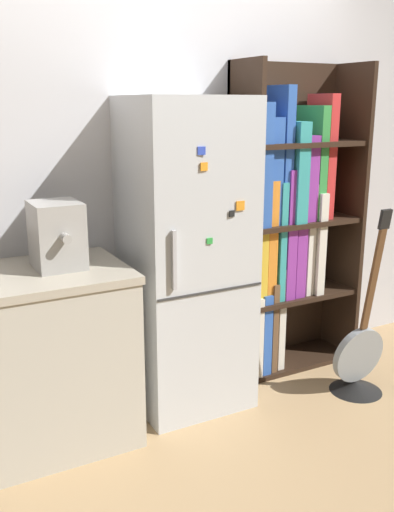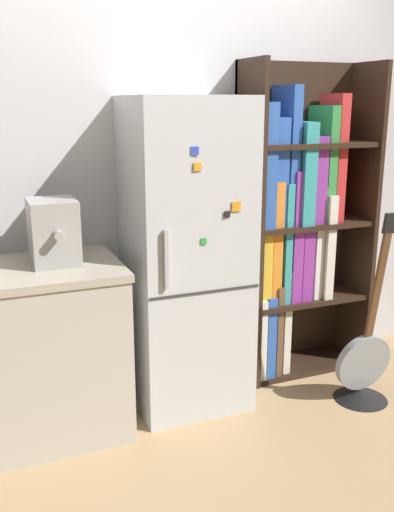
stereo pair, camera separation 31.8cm
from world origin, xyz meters
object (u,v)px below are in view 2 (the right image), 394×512
object	(u,v)px
guitar	(363,373)
bookshelf	(292,226)
espresso_machine	(53,232)
refrigerator	(186,257)

from	to	relation	value
guitar	bookshelf	bearing A→B (deg)	108.51
bookshelf	espresso_machine	size ratio (longest dim) A/B	5.92
espresso_machine	guitar	world-z (taller)	espresso_machine
refrigerator	bookshelf	world-z (taller)	bookshelf
bookshelf	espresso_machine	world-z (taller)	bookshelf
refrigerator	espresso_machine	size ratio (longest dim) A/B	5.30
refrigerator	guitar	bearing A→B (deg)	-23.69
espresso_machine	refrigerator	bearing A→B (deg)	1.29
espresso_machine	guitar	bearing A→B (deg)	-13.51
refrigerator	espresso_machine	distance (m)	0.74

